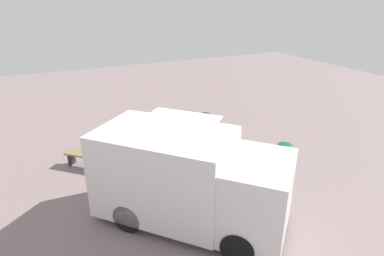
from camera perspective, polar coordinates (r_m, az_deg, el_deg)
ground_plane at (r=10.25m, az=-1.07°, el=-11.20°), size 40.00×40.00×0.00m
food_truck at (r=8.49m, az=-0.71°, el=-9.30°), size 5.08×4.88×2.50m
person_customer at (r=12.35m, az=-7.91°, el=-3.57°), size 0.77×0.64×0.81m
planter_flowering_near at (r=14.44m, az=2.41°, el=1.24°), size 0.68×0.68×0.88m
planter_flowering_far at (r=13.21m, az=2.95°, el=-1.44°), size 0.51×0.51×0.68m
plaza_bench at (r=12.04m, az=-18.11°, el=-4.92°), size 1.37×1.42×0.50m
trash_bin at (r=11.60m, az=15.85°, el=-4.91°), size 0.49×0.49×1.03m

